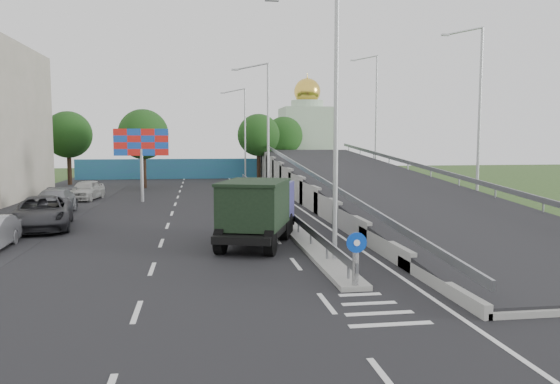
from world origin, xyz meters
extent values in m
plane|color=#2D4C1E|center=(0.00, 0.00, 0.00)|extent=(160.00, 160.00, 0.00)
cube|color=black|center=(-3.00, 20.00, 0.00)|extent=(26.00, 90.00, 0.04)
cube|color=black|center=(-16.00, 20.00, 0.00)|extent=(8.00, 90.00, 0.05)
cube|color=gray|center=(0.00, 24.00, 0.10)|extent=(1.00, 44.00, 0.20)
cube|color=gray|center=(12.30, 24.00, 2.35)|extent=(0.10, 50.00, 0.32)
cube|color=gray|center=(2.80, 24.00, 2.35)|extent=(0.10, 50.00, 0.32)
cube|color=gray|center=(0.00, 24.00, 0.75)|extent=(0.08, 44.00, 0.32)
cylinder|color=gray|center=(0.00, 24.00, 0.50)|extent=(0.09, 0.09, 0.60)
cylinder|color=black|center=(0.00, 2.20, 0.80)|extent=(0.20, 0.20, 1.20)
cylinder|color=#0C3FBF|center=(0.00, 2.12, 1.55)|extent=(0.64, 0.05, 0.64)
cylinder|color=white|center=(0.00, 2.09, 1.55)|extent=(0.20, 0.03, 0.20)
cylinder|color=#B2B5B7|center=(0.30, 6.00, 5.20)|extent=(0.18, 0.18, 10.00)
cylinder|color=#B2B5B7|center=(0.30, 26.00, 5.20)|extent=(0.18, 0.18, 10.00)
cylinder|color=#B2B5B7|center=(-0.90, 26.00, 9.95)|extent=(2.57, 0.12, 0.66)
cube|color=#B2B5B7|center=(-2.10, 26.00, 9.70)|extent=(0.50, 0.18, 0.12)
cylinder|color=#B2B5B7|center=(0.30, 46.00, 5.20)|extent=(0.18, 0.18, 10.00)
cylinder|color=#B2B5B7|center=(-0.90, 46.00, 9.95)|extent=(2.57, 0.12, 0.66)
cube|color=#B2B5B7|center=(-2.10, 46.00, 9.70)|extent=(0.50, 0.18, 0.12)
cube|color=teal|center=(-4.00, 52.00, 1.20)|extent=(30.00, 0.50, 2.40)
cube|color=#B2CCAD|center=(10.00, 60.00, 4.50)|extent=(7.00, 7.00, 9.00)
cylinder|color=#B2CCAD|center=(10.00, 60.00, 9.50)|extent=(4.40, 4.40, 1.00)
sphere|color=gold|center=(10.00, 60.00, 11.20)|extent=(3.60, 3.60, 3.60)
cone|color=gold|center=(10.00, 60.00, 13.20)|extent=(0.30, 0.30, 1.20)
cylinder|color=#B2B5B7|center=(-9.00, 28.00, 2.00)|extent=(0.24, 0.24, 4.00)
cube|color=red|center=(-9.00, 28.00, 4.50)|extent=(4.00, 0.20, 2.00)
cylinder|color=black|center=(-10.00, 40.00, 2.00)|extent=(0.44, 0.44, 4.00)
sphere|color=#103D13|center=(-10.00, 40.00, 5.20)|extent=(4.80, 4.80, 4.80)
cylinder|color=black|center=(2.00, 48.00, 2.00)|extent=(0.44, 0.44, 4.00)
sphere|color=#103D13|center=(2.00, 48.00, 5.20)|extent=(4.80, 4.80, 4.80)
cylinder|color=black|center=(-18.00, 45.00, 2.00)|extent=(0.44, 0.44, 4.00)
sphere|color=#103D13|center=(-18.00, 45.00, 5.20)|extent=(4.80, 4.80, 4.80)
cylinder|color=black|center=(6.00, 55.00, 2.00)|extent=(0.44, 0.44, 4.00)
sphere|color=#103D13|center=(6.00, 55.00, 5.20)|extent=(4.80, 4.80, 4.80)
cylinder|color=black|center=(-2.51, 12.61, 0.57)|extent=(0.70, 1.20, 1.14)
cylinder|color=black|center=(-0.53, 11.97, 0.57)|extent=(0.70, 1.20, 1.14)
cylinder|color=black|center=(-2.80, 11.73, 0.57)|extent=(0.70, 1.20, 1.14)
cylinder|color=black|center=(-0.82, 11.08, 0.57)|extent=(0.70, 1.20, 1.14)
cylinder|color=black|center=(-3.93, 8.27, 0.57)|extent=(0.70, 1.20, 1.14)
cylinder|color=black|center=(-1.96, 7.62, 0.57)|extent=(0.70, 1.20, 1.14)
cube|color=black|center=(-2.20, 10.22, 0.73)|extent=(4.28, 6.87, 0.31)
cube|color=navy|center=(-1.44, 12.54, 1.77)|extent=(2.79, 2.33, 1.77)
cube|color=black|center=(-1.19, 13.30, 2.23)|extent=(1.90, 0.68, 0.73)
cube|color=black|center=(-1.16, 13.38, 0.68)|extent=(2.32, 0.89, 0.52)
cube|color=black|center=(-2.39, 9.62, 1.87)|extent=(3.60, 4.53, 1.87)
cube|color=black|center=(-2.39, 9.62, 2.86)|extent=(3.73, 4.66, 0.12)
imported|color=#2D2D31|center=(-12.96, 16.06, 0.86)|extent=(3.86, 6.58, 1.72)
imported|color=slate|center=(-13.78, 21.62, 0.79)|extent=(2.38, 5.53, 1.59)
imported|color=#AEAFAB|center=(-13.47, 30.00, 0.79)|extent=(2.48, 4.85, 1.58)
camera|label=1|loc=(-4.77, -13.88, 4.71)|focal=35.00mm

